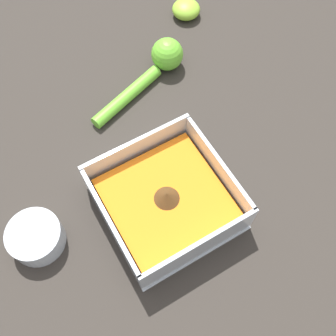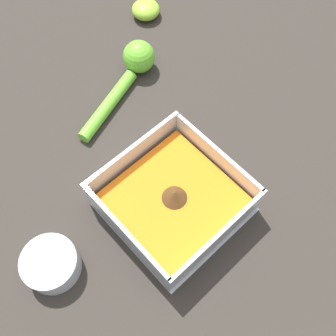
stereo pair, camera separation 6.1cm
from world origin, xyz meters
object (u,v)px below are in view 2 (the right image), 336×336
Objects in this scene: spice_bowl at (51,264)px; lemon_half at (146,10)px; lemon_squeezer at (131,69)px; square_dish at (173,201)px.

lemon_half is at bearing -146.00° from spice_bowl.
lemon_half is at bearing 20.99° from lemon_squeezer.
square_dish is 0.89× the size of lemon_squeezer.
spice_bowl is 1.41× the size of lemon_half.
square_dish is at bearing 165.93° from spice_bowl.
lemon_half is (-0.25, -0.35, -0.01)m from square_dish.
square_dish is 0.27m from lemon_squeezer.
square_dish is 3.30× the size of lemon_half.
square_dish is 0.43m from lemon_half.
lemon_squeezer reaches higher than spice_bowl.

